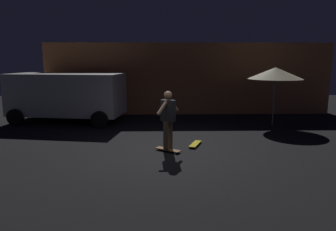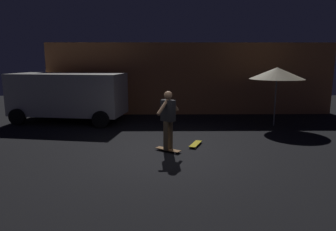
# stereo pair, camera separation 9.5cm
# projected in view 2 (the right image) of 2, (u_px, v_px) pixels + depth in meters

# --- Properties ---
(ground_plane) EXTENTS (28.00, 28.00, 0.00)m
(ground_plane) POSITION_uv_depth(u_px,v_px,m) (165.00, 154.00, 8.50)
(ground_plane) COLOR black
(low_building) EXTENTS (13.54, 3.10, 3.38)m
(low_building) POSITION_uv_depth(u_px,v_px,m) (188.00, 77.00, 15.83)
(low_building) COLOR #C67A47
(low_building) RESTS_ON ground_plane
(parked_van) EXTENTS (4.84, 2.83, 2.03)m
(parked_van) POSITION_uv_depth(u_px,v_px,m) (68.00, 94.00, 12.74)
(parked_van) COLOR silver
(parked_van) RESTS_ON ground_plane
(patio_umbrella) EXTENTS (2.10, 2.10, 2.30)m
(patio_umbrella) POSITION_uv_depth(u_px,v_px,m) (277.00, 73.00, 11.79)
(patio_umbrella) COLOR slate
(patio_umbrella) RESTS_ON ground_plane
(skateboard_ridden) EXTENTS (0.74, 0.63, 0.07)m
(skateboard_ridden) POSITION_uv_depth(u_px,v_px,m) (168.00, 150.00, 8.70)
(skateboard_ridden) COLOR olive
(skateboard_ridden) RESTS_ON ground_plane
(skateboard_spare) EXTENTS (0.47, 0.80, 0.07)m
(skateboard_spare) POSITION_uv_depth(u_px,v_px,m) (195.00, 144.00, 9.28)
(skateboard_spare) COLOR gold
(skateboard_spare) RESTS_ON ground_plane
(skater) EXTENTS (0.66, 0.84, 1.67)m
(skater) POSITION_uv_depth(u_px,v_px,m) (168.00, 116.00, 8.52)
(skater) COLOR brown
(skater) RESTS_ON skateboard_ridden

